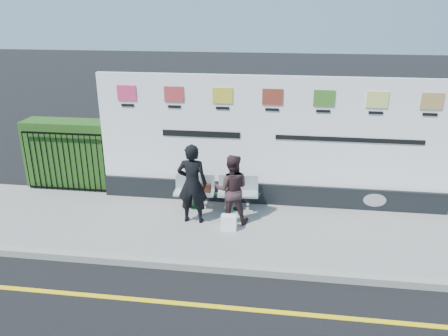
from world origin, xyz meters
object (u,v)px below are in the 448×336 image
billboard (271,150)px  bench (216,200)px  woman_right (232,189)px  woman_left (192,184)px

billboard → bench: 1.70m
billboard → woman_right: (-0.76, -1.11, -0.54)m
bench → woman_right: woman_right is taller
woman_left → woman_right: (0.83, 0.09, -0.11)m
billboard → woman_left: size_ratio=4.56×
bench → woman_right: bearing=-57.8°
billboard → bench: (-1.19, -0.52, -1.09)m
billboard → woman_left: bearing=-143.0°
woman_left → bench: bearing=-121.1°
bench → woman_left: size_ratio=1.10×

